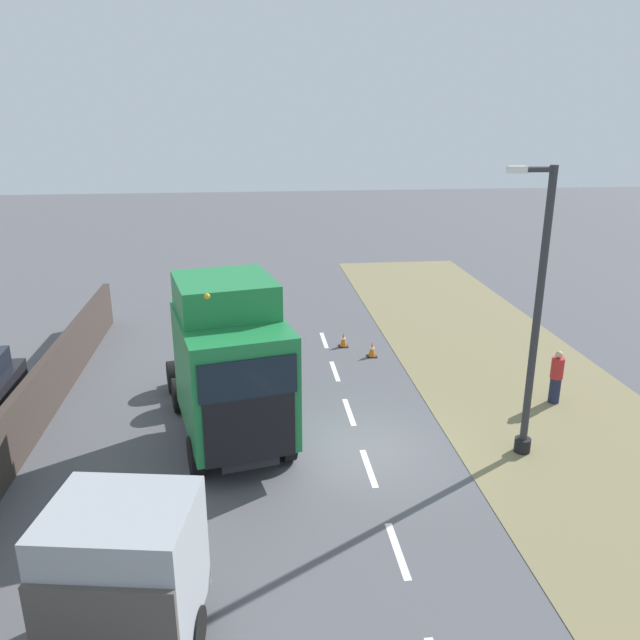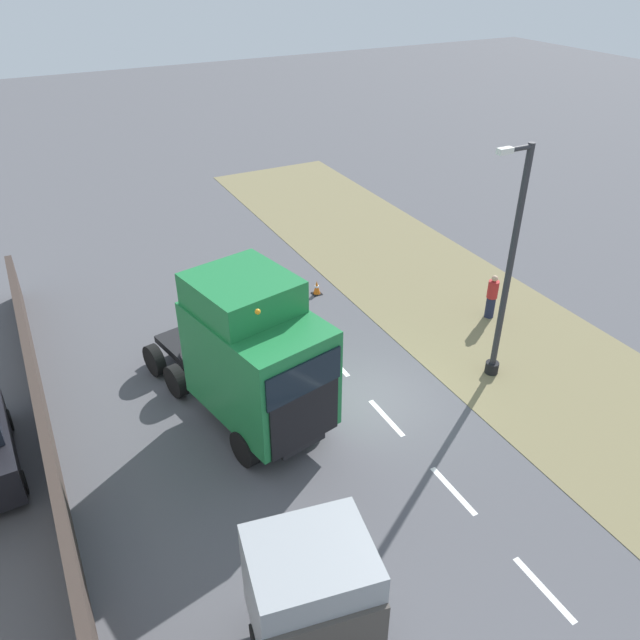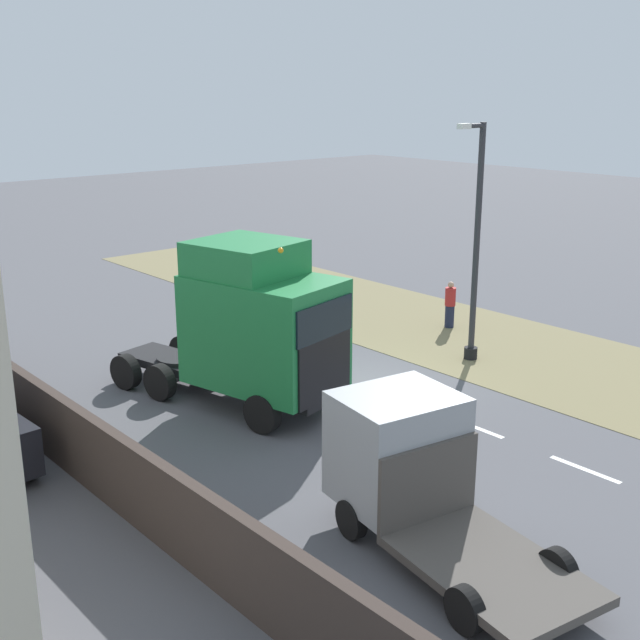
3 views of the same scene
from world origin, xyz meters
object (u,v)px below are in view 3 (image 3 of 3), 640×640
Objects in this scene: lorry_cab at (256,327)px; pedestrian at (450,305)px; flatbed_truck at (410,466)px; lamp_post at (475,258)px; traffic_cone_trailing at (230,317)px; traffic_cone_lead at (268,319)px.

lorry_cab is 10.19m from pedestrian.
lamp_post is (-9.31, -5.88, 1.92)m from flatbed_truck.
lamp_post is 4.41m from pedestrian.
traffic_cone_trailing is (-5.78, -14.36, -1.18)m from flatbed_truck.
pedestrian reaches higher than traffic_cone_trailing.
pedestrian is (-11.61, -8.67, -0.61)m from flatbed_truck.
lamp_post is 9.69m from traffic_cone_trailing.
lamp_post is (-7.66, 1.28, 1.04)m from lorry_cab.
pedestrian is at bearing -129.61° from lamp_post.
traffic_cone_trailing is (3.53, -8.47, -3.10)m from lamp_post.
traffic_cone_trailing is at bearing -44.30° from pedestrian.
pedestrian is (-2.30, -2.78, -2.53)m from lamp_post.
lorry_cab reaches higher than pedestrian.
pedestrian is at bearing 46.50° from flatbed_truck.
traffic_cone_lead is 1.48m from traffic_cone_trailing.
lorry_cab reaches higher than traffic_cone_trailing.
flatbed_truck reaches higher than traffic_cone_trailing.
lorry_cab is 4.34× the size of pedestrian.
flatbed_truck is at bearing 36.73° from pedestrian.
traffic_cone_trailing is at bearing -52.40° from traffic_cone_lead.
lorry_cab is 8.11m from traffic_cone_lead.
traffic_cone_lead is at bearing -70.22° from lamp_post.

